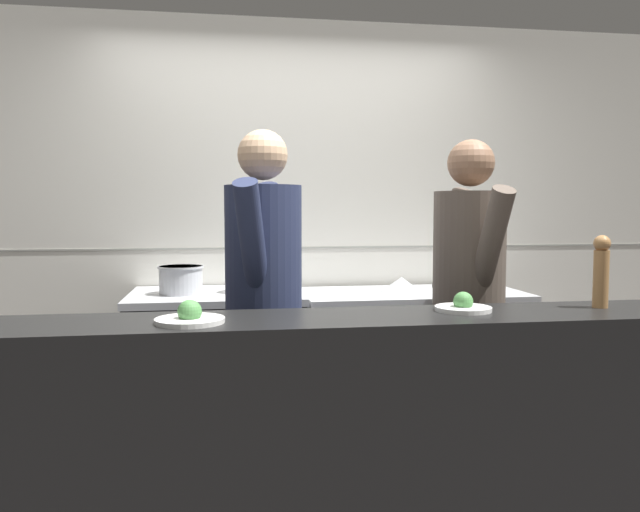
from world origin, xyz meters
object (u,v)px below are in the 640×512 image
oven_range (217,370)px  stock_pot (181,279)px  chef_head_cook (264,298)px  chef_sous (469,296)px  plated_dish_appetiser (463,306)px  plated_dish_main (190,317)px  sauce_pot (256,272)px  mixing_bowl_steel (401,285)px  pepper_mill (601,270)px

oven_range → stock_pot: stock_pot is taller
stock_pot → chef_head_cook: chef_head_cook is taller
stock_pot → chef_sous: size_ratio=0.15×
plated_dish_appetiser → chef_sous: chef_sous is taller
oven_range → plated_dish_main: size_ratio=3.92×
sauce_pot → stock_pot: bearing=-179.2°
plated_dish_main → chef_head_cook: (0.31, 0.64, -0.03)m
oven_range → mixing_bowl_steel: (1.10, -0.04, 0.49)m
oven_range → pepper_mill: bearing=-38.3°
chef_sous → sauce_pot: bearing=142.1°
chef_sous → pepper_mill: bearing=-61.3°
stock_pot → chef_sous: chef_sous is taller
chef_head_cook → mixing_bowl_steel: bearing=54.1°
plated_dish_appetiser → pepper_mill: size_ratio=0.75×
sauce_pot → mixing_bowl_steel: (0.87, -0.02, -0.09)m
mixing_bowl_steel → plated_dish_appetiser: bearing=-94.6°
stock_pot → chef_sous: (1.44, -0.68, -0.04)m
stock_pot → pepper_mill: size_ratio=0.85×
sauce_pot → chef_head_cook: bearing=-89.9°
plated_dish_main → chef_sous: (1.33, 0.64, -0.04)m
chef_sous → chef_head_cook: bearing=176.5°
sauce_pot → plated_dish_main: sauce_pot is taller
oven_range → mixing_bowl_steel: bearing=-2.1°
mixing_bowl_steel → pepper_mill: (0.50, -1.22, 0.20)m
plated_dish_main → chef_head_cook: size_ratio=0.14×
stock_pot → plated_dish_appetiser: (1.20, -1.23, 0.01)m
oven_range → sauce_pot: size_ratio=4.14×
plated_dish_main → chef_sous: chef_sous is taller
sauce_pot → mixing_bowl_steel: size_ratio=0.90×
plated_dish_appetiser → mixing_bowl_steel: bearing=85.4°
chef_sous → plated_dish_appetiser: bearing=-118.1°
sauce_pot → mixing_bowl_steel: 0.87m
stock_pot → plated_dish_main: size_ratio=1.02×
plated_dish_main → chef_sous: bearing=25.9°
pepper_mill → mixing_bowl_steel: bearing=112.3°
sauce_pot → mixing_bowl_steel: sauce_pot is taller
oven_range → sauce_pot: 0.62m
plated_dish_appetiser → chef_head_cook: (-0.77, 0.54, -0.03)m
sauce_pot → chef_sous: size_ratio=0.14×
mixing_bowl_steel → pepper_mill: bearing=-67.7°
plated_dish_main → pepper_mill: (1.68, 0.09, 0.14)m
pepper_mill → chef_sous: bearing=122.5°
mixing_bowl_steel → plated_dish_main: 1.76m
stock_pot → plated_dish_appetiser: 1.71m
plated_dish_main → sauce_pot: bearing=77.0°
sauce_pot → chef_sous: 1.23m
plated_dish_main → plated_dish_appetiser: plated_dish_main is taller
chef_sous → plated_dish_main: bearing=-157.9°
oven_range → plated_dish_main: 1.46m
sauce_pot → chef_sous: (1.02, -0.69, -0.07)m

